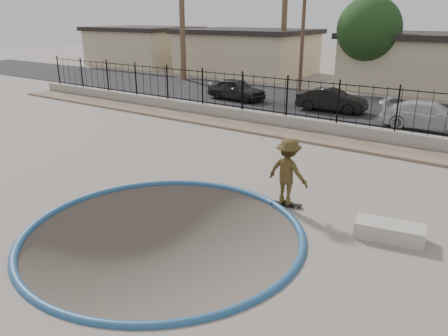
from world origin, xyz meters
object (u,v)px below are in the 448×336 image
Objects in this scene: concrete_ledge at (389,231)px; car_b at (332,100)px; skateboard at (286,204)px; car_a at (236,89)px; car_c at (430,116)px; skater at (288,175)px.

concrete_ledge is 0.42× the size of car_b.
concrete_ledge is 14.69m from car_b.
skateboard is 0.24× the size of car_a.
car_c is at bearing -108.19° from car_b.
car_b reaches higher than skateboard.
car_b is (-6.77, 13.03, 0.46)m from concrete_ledge.
concrete_ledge is (2.92, -0.27, -0.74)m from skater.
car_c is at bearing -90.99° from car_a.
skateboard is at bearing -168.71° from car_b.
car_a is at bearing 82.41° from car_c.
car_c is (1.44, 11.58, 0.61)m from skateboard.
skater is 3.02m from concrete_ledge.
skater is 13.34m from car_b.
skateboard is at bearing 170.70° from car_c.
skater is 11.67m from car_c.
skater is at bearing -168.71° from car_b.
car_b reaches higher than concrete_ledge.
car_b is at bearing 91.99° from skateboard.
skater is 0.50× the size of car_b.
concrete_ledge is 11.94m from car_c.
skateboard is 2.93m from concrete_ledge.
car_a is at bearing 135.21° from concrete_ledge.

